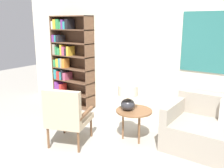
% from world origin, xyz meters
% --- Properties ---
extents(ground_plane, '(14.00, 14.00, 0.00)m').
position_xyz_m(ground_plane, '(0.00, 0.00, 0.00)').
color(ground_plane, '#9E998E').
extents(wall_back, '(6.40, 0.08, 2.70)m').
position_xyz_m(wall_back, '(0.06, 2.03, 1.35)').
color(wall_back, silver).
rests_on(wall_back, ground_plane).
extents(bookshelf, '(1.02, 0.30, 1.99)m').
position_xyz_m(bookshelf, '(-1.90, 1.85, 0.97)').
color(bookshelf, brown).
rests_on(bookshelf, ground_plane).
extents(armchair, '(0.75, 0.78, 0.92)m').
position_xyz_m(armchair, '(-0.50, 0.36, 0.51)').
color(armchair, brown).
rests_on(armchair, ground_plane).
extents(side_table, '(0.58, 0.58, 0.50)m').
position_xyz_m(side_table, '(0.23, 1.13, 0.46)').
color(side_table, brown).
rests_on(side_table, ground_plane).
extents(table_lamp, '(0.31, 0.31, 0.41)m').
position_xyz_m(table_lamp, '(0.15, 1.07, 0.74)').
color(table_lamp, '#2D2D33').
rests_on(table_lamp, side_table).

